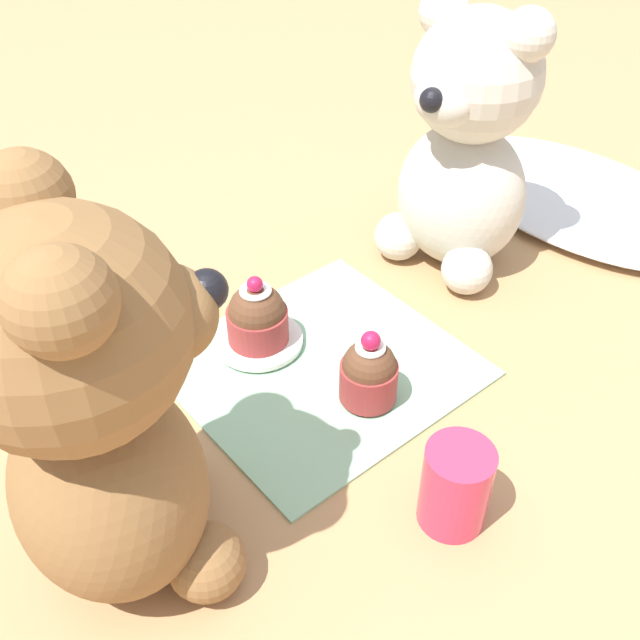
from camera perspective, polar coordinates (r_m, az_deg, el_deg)
The scene contains 9 objects.
ground_plane at distance 0.66m, azimuth 0.00°, elevation -3.70°, with size 4.00×4.00×0.00m, color tan.
knitted_placemat at distance 0.66m, azimuth 0.00°, elevation -3.51°, with size 0.22×0.24×0.01m, color #8EBC99.
tulle_cloth at distance 0.92m, azimuth 18.99°, elevation 8.92°, with size 0.35×0.21×0.02m, color silver.
teddy_bear_cream at distance 0.74m, azimuth 10.99°, elevation 12.82°, with size 0.14×0.14×0.26m.
teddy_bear_tan at distance 0.45m, azimuth -16.58°, elevation -6.77°, with size 0.16×0.16×0.29m.
cupcake_near_cream_bear at distance 0.61m, azimuth 3.75°, elevation -4.01°, with size 0.05×0.05×0.07m.
saucer_plate at distance 0.68m, azimuth -4.69°, elevation -1.52°, with size 0.08×0.08×0.01m, color white.
cupcake_near_tan_bear at distance 0.66m, azimuth -4.81°, elevation 0.25°, with size 0.05×0.05×0.07m.
juice_glass at distance 0.54m, azimuth 10.29°, elevation -12.36°, with size 0.05×0.05×0.07m, color #DB3356.
Camera 1 is at (0.37, -0.30, 0.46)m, focal length 42.00 mm.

